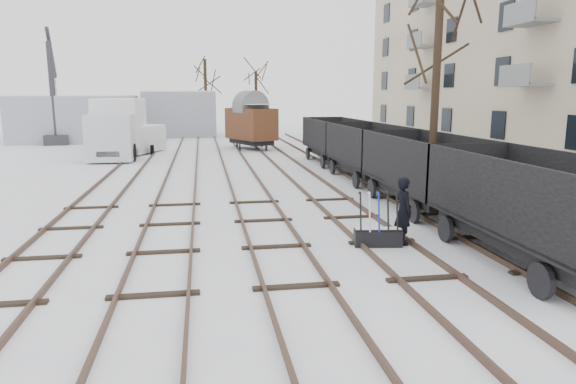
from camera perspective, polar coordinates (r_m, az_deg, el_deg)
name	(u,v)px	position (r m, az deg, el deg)	size (l,w,h in m)	color
ground	(276,248)	(14.06, -1.29, -6.20)	(120.00, 120.00, 0.00)	white
tracks	(240,172)	(27.36, -5.40, 2.23)	(13.90, 52.00, 0.16)	black
shed_left	(77,118)	(50.59, -22.37, 7.61)	(10.00, 8.00, 4.10)	#99A1AD
shed_right	(180,114)	(53.39, -11.88, 8.52)	(7.00, 6.00, 4.50)	#99A1AD
ground_frame	(378,236)	(14.35, 9.96, -4.83)	(1.35, 0.60, 1.49)	black
worker	(403,211)	(14.55, 12.70, -2.05)	(0.69, 0.45, 1.88)	black
freight_wagon_a	(533,223)	(13.90, 25.53, -3.11)	(2.62, 6.55, 2.67)	black
freight_wagon_b	(423,180)	(19.37, 14.74, 1.25)	(2.62, 6.55, 2.67)	black
freight_wagon_c	(367,159)	(25.28, 8.82, 3.62)	(2.62, 6.55, 2.67)	black
freight_wagon_d	(334,146)	(31.38, 5.16, 5.06)	(2.62, 6.55, 2.67)	black
box_van_wagon	(251,123)	(39.57, -4.14, 7.67)	(4.01, 5.08, 3.44)	black
lorry	(118,127)	(36.45, -18.33, 6.88)	(2.89, 8.57, 3.87)	black
panel_van	(141,139)	(38.32, -16.06, 5.69)	(3.37, 4.79, 1.94)	silver
crane	(55,115)	(47.32, -24.44, 7.83)	(2.19, 5.62, 9.45)	#2D2D32
tree_near	(435,100)	(20.52, 16.02, 9.78)	(0.30, 0.30, 7.80)	black
tree_far_left	(206,99)	(51.37, -9.11, 10.21)	(0.30, 0.30, 7.51)	black
tree_far_right	(256,103)	(54.27, -3.56, 9.82)	(0.30, 0.30, 6.52)	black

